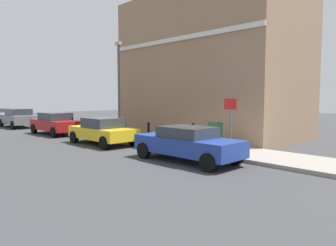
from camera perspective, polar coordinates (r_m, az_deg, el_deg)
name	(u,v)px	position (r m, az deg, el deg)	size (l,w,h in m)	color
ground	(182,155)	(13.73, 2.48, -5.73)	(80.00, 80.00, 0.00)	#38383A
sidewalk	(132,137)	(19.40, -6.47, -2.44)	(2.69, 30.00, 0.15)	gray
corner_building	(210,67)	(20.68, 7.51, 9.87)	(6.24, 11.22, 8.70)	#937256
car_blue	(187,143)	(12.30, 3.48, -3.59)	(1.87, 4.44, 1.35)	navy
car_yellow	(103,131)	(16.95, -11.58, -1.33)	(1.94, 4.07, 1.40)	gold
car_red	(55,123)	(22.26, -19.47, 0.00)	(1.91, 4.16, 1.44)	maroon
car_grey	(18,118)	(28.51, -25.20, 0.86)	(2.00, 4.31, 1.51)	slate
car_silver	(0,115)	(33.81, -27.81, 1.25)	(1.88, 3.95, 1.39)	#B7B7BC
utility_cabinet	(215,136)	(14.90, 8.43, -2.29)	(0.46, 0.61, 1.15)	#1E4C28
bollard_near_cabinet	(193,133)	(15.92, 4.49, -1.72)	(0.14, 0.14, 1.04)	black
bollard_far_kerb	(149,131)	(16.41, -3.50, -1.52)	(0.14, 0.14, 1.04)	black
street_sign	(230,117)	(12.97, 11.08, 0.97)	(0.08, 0.60, 2.30)	#59595B
lamppost	(119,84)	(20.28, -8.78, 6.99)	(0.20, 0.44, 5.72)	#59595B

